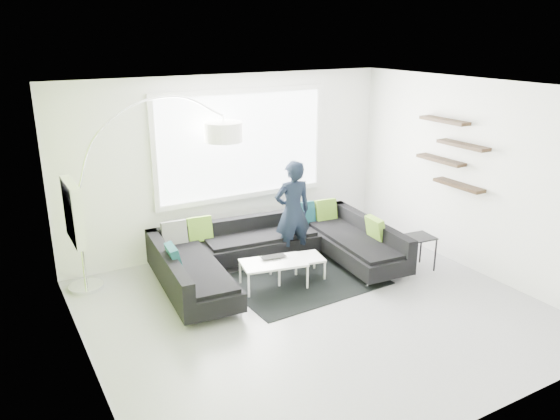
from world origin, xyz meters
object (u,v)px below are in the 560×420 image
object	(u,v)px
arc_lamp	(76,200)
side_table	(419,252)
sectional_sofa	(278,254)
laptop	(275,258)
coffee_table	(286,270)
person	(293,212)

from	to	relation	value
arc_lamp	side_table	bearing A→B (deg)	-15.10
sectional_sofa	laptop	size ratio (longest dim) A/B	9.17
coffee_table	person	distance (m)	0.99
coffee_table	sectional_sofa	bearing A→B (deg)	96.66
laptop	sectional_sofa	bearing A→B (deg)	60.05
arc_lamp	person	size ratio (longest dim) A/B	1.62
laptop	coffee_table	bearing A→B (deg)	-3.46
coffee_table	laptop	world-z (taller)	laptop
coffee_table	person	world-z (taller)	person
person	laptop	xyz separation A→B (m)	(-0.64, -0.59, -0.41)
laptop	person	bearing A→B (deg)	49.35
arc_lamp	side_table	distance (m)	4.94
side_table	laptop	world-z (taller)	side_table
laptop	arc_lamp	bearing A→B (deg)	160.41
side_table	laptop	bearing A→B (deg)	163.88
coffee_table	laptop	xyz separation A→B (m)	(-0.16, 0.03, 0.20)
coffee_table	person	xyz separation A→B (m)	(0.48, 0.62, 0.61)
sectional_sofa	side_table	bearing A→B (deg)	-19.15
coffee_table	arc_lamp	bearing A→B (deg)	165.60
sectional_sofa	laptop	bearing A→B (deg)	-122.10
sectional_sofa	person	world-z (taller)	person
coffee_table	person	size ratio (longest dim) A/B	0.71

